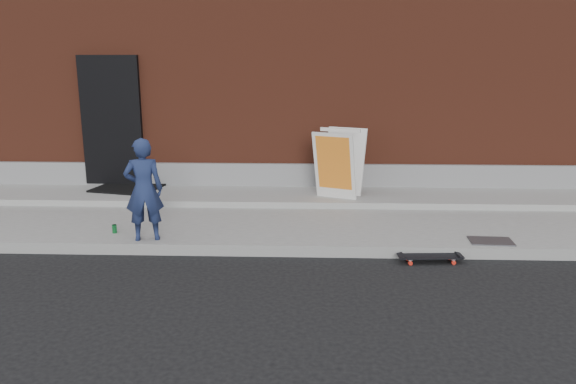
{
  "coord_description": "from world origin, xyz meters",
  "views": [
    {
      "loc": [
        0.85,
        -6.78,
        2.52
      ],
      "look_at": [
        0.58,
        0.8,
        0.67
      ],
      "focal_mm": 35.0,
      "sensor_mm": 36.0,
      "label": 1
    }
  ],
  "objects_px": {
    "skateboard": "(430,257)",
    "soda_can": "(114,229)",
    "child": "(144,190)",
    "pizza_sign": "(339,163)"
  },
  "relations": [
    {
      "from": "child",
      "to": "skateboard",
      "type": "bearing_deg",
      "value": 161.76
    },
    {
      "from": "child",
      "to": "skateboard",
      "type": "relative_size",
      "value": 1.71
    },
    {
      "from": "child",
      "to": "pizza_sign",
      "type": "distance_m",
      "value": 3.31
    },
    {
      "from": "pizza_sign",
      "to": "soda_can",
      "type": "relative_size",
      "value": 9.68
    },
    {
      "from": "skateboard",
      "to": "pizza_sign",
      "type": "relative_size",
      "value": 0.7
    },
    {
      "from": "child",
      "to": "soda_can",
      "type": "height_order",
      "value": "child"
    },
    {
      "from": "skateboard",
      "to": "soda_can",
      "type": "xyz_separation_m",
      "value": [
        -4.18,
        0.58,
        0.14
      ]
    },
    {
      "from": "child",
      "to": "pizza_sign",
      "type": "xyz_separation_m",
      "value": [
        2.63,
        2.02,
        -0.01
      ]
    },
    {
      "from": "pizza_sign",
      "to": "soda_can",
      "type": "bearing_deg",
      "value": -150.81
    },
    {
      "from": "child",
      "to": "soda_can",
      "type": "relative_size",
      "value": 11.65
    }
  ]
}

